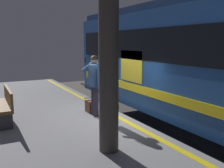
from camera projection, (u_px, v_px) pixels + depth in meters
name	position (u px, v px, depth m)	size (l,w,h in m)	color
ground_plane	(122.00, 142.00, 7.65)	(24.15, 24.15, 0.00)	#4C4742
platform	(61.00, 139.00, 6.70)	(16.10, 3.80, 0.90)	gray
safety_line	(113.00, 115.00, 7.37)	(15.78, 0.16, 0.01)	yellow
track_rail_near	(156.00, 133.00, 8.22)	(20.93, 0.08, 0.16)	slate
track_rail_far	(188.00, 126.00, 8.89)	(20.93, 0.08, 0.16)	slate
train_carriage	(223.00, 61.00, 6.58)	(12.18, 2.99, 3.95)	#1E478C
passenger	(95.00, 81.00, 7.13)	(0.57, 0.55, 1.73)	#383347
handbag	(90.00, 106.00, 7.61)	(0.38, 0.35, 0.42)	#59331E
station_column	(109.00, 63.00, 4.67)	(0.38, 0.38, 3.41)	#38332D
bench	(4.00, 104.00, 6.61)	(1.63, 0.44, 0.90)	brown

